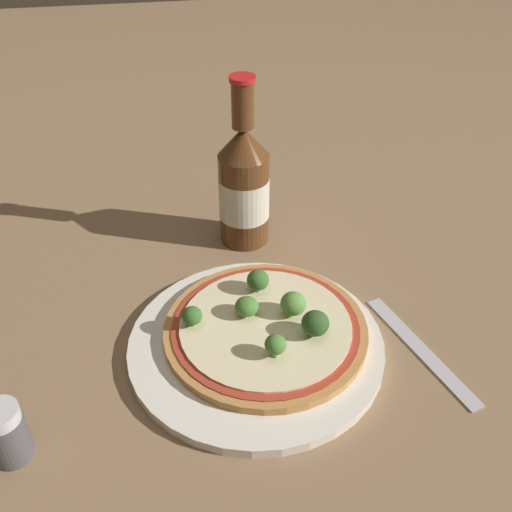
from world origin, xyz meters
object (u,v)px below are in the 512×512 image
at_px(pepper_shaker, 6,433).
at_px(fork, 421,349).
at_px(pizza, 266,329).
at_px(beer_bottle, 244,185).

relative_size(pepper_shaker, fork, 0.35).
relative_size(pizza, beer_bottle, 0.98).
bearing_deg(pizza, pepper_shaker, -157.92).
height_order(pizza, beer_bottle, beer_bottle).
distance_m(pizza, fork, 0.18).
relative_size(pizza, fork, 1.26).
height_order(pizza, fork, pizza).
bearing_deg(pizza, fork, -14.73).
height_order(pepper_shaker, fork, pepper_shaker).
bearing_deg(fork, beer_bottle, 16.80).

